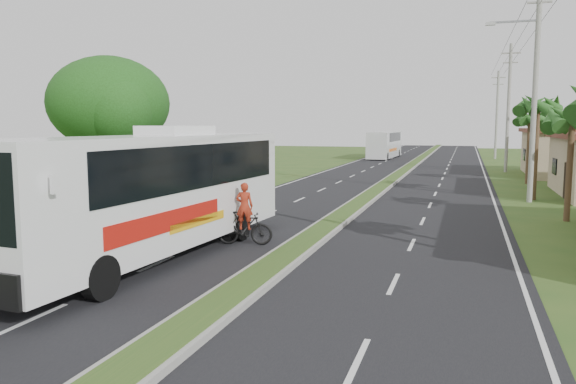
% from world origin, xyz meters
% --- Properties ---
extents(ground, '(180.00, 180.00, 0.00)m').
position_xyz_m(ground, '(0.00, 0.00, 0.00)').
color(ground, '#2F501D').
rests_on(ground, ground).
extents(road_asphalt, '(14.00, 160.00, 0.02)m').
position_xyz_m(road_asphalt, '(0.00, 20.00, 0.01)').
color(road_asphalt, black).
rests_on(road_asphalt, ground).
extents(median_strip, '(1.20, 160.00, 0.18)m').
position_xyz_m(median_strip, '(0.00, 20.00, 0.10)').
color(median_strip, gray).
rests_on(median_strip, ground).
extents(lane_edge_left, '(0.12, 160.00, 0.01)m').
position_xyz_m(lane_edge_left, '(-6.70, 20.00, 0.00)').
color(lane_edge_left, silver).
rests_on(lane_edge_left, ground).
extents(lane_edge_right, '(0.12, 160.00, 0.01)m').
position_xyz_m(lane_edge_right, '(6.70, 20.00, 0.00)').
color(lane_edge_right, silver).
rests_on(lane_edge_right, ground).
extents(palm_verge_b, '(2.40, 2.40, 5.05)m').
position_xyz_m(palm_verge_b, '(9.40, 12.00, 4.36)').
color(palm_verge_b, '#473321').
rests_on(palm_verge_b, ground).
extents(palm_verge_c, '(2.40, 2.40, 5.85)m').
position_xyz_m(palm_verge_c, '(8.80, 19.00, 5.12)').
color(palm_verge_c, '#473321').
rests_on(palm_verge_c, ground).
extents(palm_verge_d, '(2.40, 2.40, 5.25)m').
position_xyz_m(palm_verge_d, '(9.30, 28.00, 4.55)').
color(palm_verge_d, '#473321').
rests_on(palm_verge_d, ground).
extents(shade_tree, '(6.30, 6.00, 7.54)m').
position_xyz_m(shade_tree, '(-12.11, 10.02, 5.03)').
color(shade_tree, '#473321').
rests_on(shade_tree, ground).
extents(utility_pole_b, '(3.20, 0.28, 12.00)m').
position_xyz_m(utility_pole_b, '(8.47, 18.00, 6.26)').
color(utility_pole_b, gray).
rests_on(utility_pole_b, ground).
extents(utility_pole_c, '(1.60, 0.28, 11.00)m').
position_xyz_m(utility_pole_c, '(8.50, 38.00, 5.67)').
color(utility_pole_c, gray).
rests_on(utility_pole_c, ground).
extents(utility_pole_d, '(1.60, 0.28, 10.50)m').
position_xyz_m(utility_pole_d, '(8.50, 58.00, 5.42)').
color(utility_pole_d, gray).
rests_on(utility_pole_d, ground).
extents(coach_bus_main, '(3.47, 12.84, 4.10)m').
position_xyz_m(coach_bus_main, '(-3.86, 0.70, 2.26)').
color(coach_bus_main, white).
rests_on(coach_bus_main, ground).
extents(coach_bus_far, '(2.82, 11.20, 3.24)m').
position_xyz_m(coach_bus_far, '(-4.48, 55.50, 1.84)').
color(coach_bus_far, silver).
rests_on(coach_bus_far, ground).
extents(motorcyclist, '(1.99, 0.90, 2.18)m').
position_xyz_m(motorcyclist, '(-2.00, 3.29, 0.76)').
color(motorcyclist, black).
rests_on(motorcyclist, ground).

